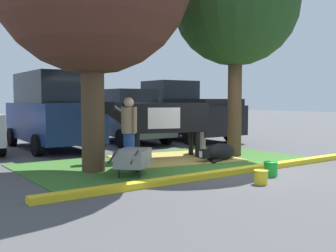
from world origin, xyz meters
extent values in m
plane|color=#4C4C4F|center=(0.00, 0.00, 0.00)|extent=(80.00, 80.00, 0.00)
cube|color=#386B28|center=(-0.58, 1.75, 0.01)|extent=(7.36, 4.04, 0.02)
cube|color=yellow|center=(-0.58, -0.42, 0.06)|extent=(8.56, 0.24, 0.12)
cube|color=tan|center=(-0.13, 2.12, 0.03)|extent=(3.59, 2.95, 0.04)
cylinder|color=#4C3823|center=(-2.79, 1.61, 1.44)|extent=(0.52, 0.52, 2.87)
cylinder|color=#4C3823|center=(1.62, 1.58, 1.57)|extent=(0.40, 0.40, 3.14)
sphere|color=#23471E|center=(1.62, 1.58, 4.40)|extent=(3.60, 3.60, 3.60)
cube|color=black|center=(-0.29, 2.32, 1.15)|extent=(2.40, 1.33, 0.80)
cube|color=white|center=(-0.43, 2.37, 1.15)|extent=(1.07, 0.95, 0.56)
cylinder|color=black|center=(-1.56, 2.71, 1.25)|extent=(0.70, 0.49, 0.58)
cube|color=black|center=(-1.87, 2.80, 1.43)|extent=(0.50, 0.38, 0.32)
cube|color=white|center=(-2.06, 2.86, 1.39)|extent=(0.17, 0.23, 0.20)
cylinder|color=black|center=(-1.19, 2.34, 0.37)|extent=(0.14, 0.14, 0.75)
cylinder|color=black|center=(-1.05, 2.81, 0.37)|extent=(0.14, 0.14, 0.75)
cylinder|color=black|center=(0.46, 1.84, 0.37)|extent=(0.14, 0.14, 0.75)
cylinder|color=black|center=(0.61, 2.31, 0.37)|extent=(0.14, 0.14, 0.75)
cylinder|color=black|center=(0.86, 1.98, 0.90)|extent=(0.06, 0.06, 0.70)
ellipsoid|color=black|center=(0.61, 1.11, 0.24)|extent=(1.15, 0.62, 0.48)
cube|color=black|center=(0.02, 1.03, 0.26)|extent=(0.30, 0.23, 0.22)
cube|color=silver|center=(-0.10, 1.01, 0.26)|extent=(0.07, 0.11, 0.16)
cylinder|color=black|center=(0.29, 0.88, 0.06)|extent=(0.36, 0.14, 0.10)
cylinder|color=slate|center=(1.22, 2.57, 0.39)|extent=(0.26, 0.26, 0.78)
cylinder|color=#23478C|center=(1.22, 2.57, 1.04)|extent=(0.34, 0.34, 0.53)
sphere|color=beige|center=(1.22, 2.57, 1.41)|extent=(0.21, 0.21, 0.21)
cylinder|color=#23478C|center=(1.21, 2.35, 1.07)|extent=(0.09, 0.09, 0.51)
cylinder|color=#23478C|center=(1.22, 2.79, 1.07)|extent=(0.09, 0.09, 0.51)
cylinder|color=#23478C|center=(-1.99, 1.37, 0.43)|extent=(0.26, 0.26, 0.86)
cylinder|color=#9E7F5B|center=(-1.99, 1.37, 1.16)|extent=(0.34, 0.34, 0.59)
sphere|color=tan|center=(-1.99, 1.37, 1.57)|extent=(0.23, 0.23, 0.23)
cylinder|color=#9E7F5B|center=(-2.03, 1.59, 1.19)|extent=(0.09, 0.09, 0.56)
cylinder|color=#9E7F5B|center=(-1.96, 1.15, 1.19)|extent=(0.09, 0.09, 0.56)
cube|color=gray|center=(-2.33, 0.62, 0.40)|extent=(1.07, 1.05, 0.36)
cylinder|color=black|center=(-1.97, 0.97, 0.18)|extent=(0.33, 0.32, 0.36)
cylinder|color=black|center=(-2.70, 0.58, 0.12)|extent=(0.04, 0.04, 0.24)
cylinder|color=black|center=(-2.40, 0.26, 0.12)|extent=(0.04, 0.04, 0.24)
cylinder|color=black|center=(-2.96, 0.34, 0.52)|extent=(0.41, 0.39, 0.23)
cylinder|color=black|center=(-2.66, 0.02, 0.52)|extent=(0.41, 0.39, 0.23)
cylinder|color=yellow|center=(-0.70, -1.48, 0.13)|extent=(0.26, 0.26, 0.26)
torus|color=yellow|center=(-0.70, -1.48, 0.26)|extent=(0.29, 0.29, 0.02)
cylinder|color=green|center=(0.10, -1.05, 0.15)|extent=(0.29, 0.29, 0.30)
torus|color=green|center=(0.10, -1.05, 0.30)|extent=(0.31, 0.31, 0.02)
cylinder|color=black|center=(-3.89, 5.48, 0.32)|extent=(0.23, 0.64, 0.64)
cube|color=navy|center=(-2.02, 6.38, 0.92)|extent=(2.00, 4.64, 1.20)
cube|color=black|center=(-2.02, 6.38, 2.02)|extent=(1.74, 3.23, 1.00)
cylinder|color=black|center=(-2.94, 7.89, 0.32)|extent=(0.23, 0.64, 0.64)
cylinder|color=black|center=(-1.04, 7.85, 0.32)|extent=(0.23, 0.64, 0.64)
cylinder|color=black|center=(-3.00, 4.90, 0.32)|extent=(0.23, 0.64, 0.64)
cylinder|color=black|center=(-1.10, 4.86, 0.32)|extent=(0.23, 0.64, 0.64)
cube|color=#4C5156|center=(0.91, 6.68, 0.77)|extent=(1.89, 4.44, 0.90)
cube|color=black|center=(0.91, 6.68, 1.62)|extent=(1.63, 2.23, 0.80)
cylinder|color=black|center=(0.04, 8.13, 0.32)|extent=(0.23, 0.64, 0.64)
cylinder|color=black|center=(1.84, 8.09, 0.32)|extent=(0.23, 0.64, 0.64)
cylinder|color=black|center=(-0.02, 5.27, 0.32)|extent=(0.23, 0.64, 0.64)
cylinder|color=black|center=(1.78, 5.23, 0.32)|extent=(0.23, 0.64, 0.64)
cube|color=black|center=(3.46, 6.39, 0.87)|extent=(2.11, 5.44, 1.10)
cube|color=black|center=(3.48, 7.33, 1.92)|extent=(1.88, 1.84, 1.00)
cube|color=black|center=(3.43, 5.17, 1.54)|extent=(1.96, 2.74, 0.24)
cylinder|color=black|center=(2.50, 8.16, 0.32)|extent=(0.23, 0.64, 0.64)
cylinder|color=black|center=(4.50, 8.12, 0.32)|extent=(0.23, 0.64, 0.64)
cylinder|color=black|center=(2.42, 4.65, 0.32)|extent=(0.23, 0.64, 0.64)
cylinder|color=black|center=(4.42, 4.61, 0.32)|extent=(0.23, 0.64, 0.64)
camera|label=1|loc=(-6.70, -6.77, 1.65)|focal=43.33mm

